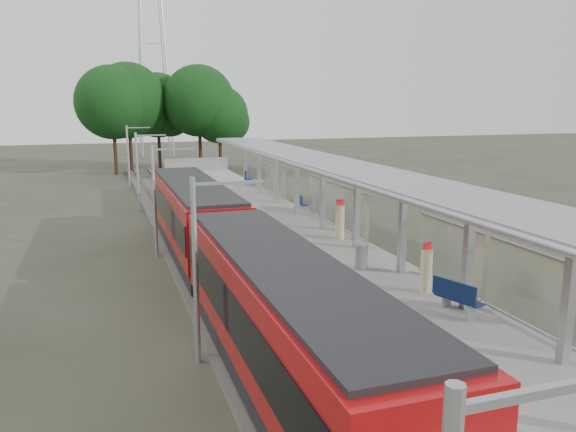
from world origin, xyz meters
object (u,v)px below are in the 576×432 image
object	(u,v)px
info_pillar_far	(340,222)
bench_mid	(301,202)
bench_near	(457,297)
info_pillar_near	(426,271)
litter_bin	(361,257)
bench_far	(249,177)
train	(225,250)

from	to	relation	value
info_pillar_far	bench_mid	bearing A→B (deg)	81.89
bench_near	info_pillar_near	world-z (taller)	info_pillar_near
bench_mid	litter_bin	size ratio (longest dim) A/B	1.53
bench_far	info_pillar_far	xyz separation A→B (m)	(-0.37, -18.63, 0.21)
bench_far	info_pillar_far	size ratio (longest dim) A/B	0.94
litter_bin	bench_near	bearing A→B (deg)	-82.39
info_pillar_far	train	bearing A→B (deg)	-149.79
info_pillar_near	litter_bin	size ratio (longest dim) A/B	1.79
bench_near	bench_far	world-z (taller)	bench_far
bench_mid	info_pillar_near	xyz separation A→B (m)	(-0.96, -15.21, 0.24)
bench_far	litter_bin	xyz separation A→B (m)	(-1.58, -23.46, -0.12)
train	bench_far	world-z (taller)	train
bench_mid	bench_far	world-z (taller)	bench_far
train	bench_mid	bearing A→B (deg)	58.12
bench_mid	bench_far	distance (m)	11.41
bench_near	litter_bin	size ratio (longest dim) A/B	1.65
bench_mid	litter_bin	xyz separation A→B (m)	(-1.86, -12.05, -0.03)
bench_far	info_pillar_near	bearing A→B (deg)	-71.98
bench_near	info_pillar_near	size ratio (longest dim) A/B	0.92
train	bench_far	xyz separation A→B (m)	(6.83, 22.84, -0.44)
train	bench_far	bearing A→B (deg)	73.36
litter_bin	bench_far	bearing A→B (deg)	86.15
info_pillar_near	litter_bin	distance (m)	3.29
bench_far	info_pillar_far	world-z (taller)	info_pillar_far
info_pillar_near	info_pillar_far	size ratio (longest dim) A/B	0.93
info_pillar_near	info_pillar_far	distance (m)	7.99
info_pillar_far	bench_far	bearing A→B (deg)	85.95
train	litter_bin	world-z (taller)	train
train	info_pillar_near	xyz separation A→B (m)	(6.15, -3.78, -0.29)
train	litter_bin	distance (m)	5.32
bench_near	bench_far	xyz separation A→B (m)	(0.88, 28.67, 0.05)
train	info_pillar_far	distance (m)	7.71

